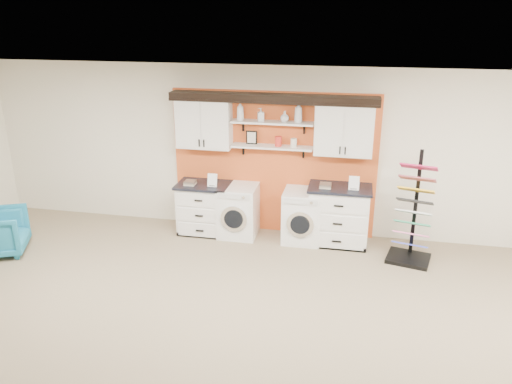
% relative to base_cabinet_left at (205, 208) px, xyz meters
% --- Properties ---
extents(ceiling, '(10.00, 10.00, 0.00)m').
position_rel_base_cabinet_left_xyz_m(ceiling, '(1.13, -3.64, 2.36)').
color(ceiling, white).
rests_on(ceiling, wall_back).
extents(wall_back, '(10.00, 0.00, 10.00)m').
position_rel_base_cabinet_left_xyz_m(wall_back, '(1.13, 0.36, 0.96)').
color(wall_back, beige).
rests_on(wall_back, floor).
extents(accent_panel, '(3.40, 0.07, 2.40)m').
position_rel_base_cabinet_left_xyz_m(accent_panel, '(1.13, 0.32, 0.76)').
color(accent_panel, '#CD5423').
rests_on(accent_panel, wall_back).
extents(upper_cabinet_left, '(0.90, 0.35, 0.84)m').
position_rel_base_cabinet_left_xyz_m(upper_cabinet_left, '(0.00, 0.15, 1.44)').
color(upper_cabinet_left, white).
rests_on(upper_cabinet_left, wall_back).
extents(upper_cabinet_right, '(0.90, 0.35, 0.84)m').
position_rel_base_cabinet_left_xyz_m(upper_cabinet_right, '(2.26, 0.15, 1.44)').
color(upper_cabinet_right, white).
rests_on(upper_cabinet_right, wall_back).
extents(shelf_lower, '(1.32, 0.28, 0.03)m').
position_rel_base_cabinet_left_xyz_m(shelf_lower, '(1.13, 0.16, 1.09)').
color(shelf_lower, white).
rests_on(shelf_lower, wall_back).
extents(shelf_upper, '(1.32, 0.28, 0.03)m').
position_rel_base_cabinet_left_xyz_m(shelf_upper, '(1.13, 0.16, 1.49)').
color(shelf_upper, white).
rests_on(shelf_upper, wall_back).
extents(crown_molding, '(3.30, 0.41, 0.13)m').
position_rel_base_cabinet_left_xyz_m(crown_molding, '(1.13, 0.17, 1.89)').
color(crown_molding, black).
rests_on(crown_molding, wall_back).
extents(picture_frame, '(0.18, 0.02, 0.22)m').
position_rel_base_cabinet_left_xyz_m(picture_frame, '(0.78, 0.21, 1.22)').
color(picture_frame, black).
rests_on(picture_frame, shelf_lower).
extents(canister_red, '(0.11, 0.11, 0.16)m').
position_rel_base_cabinet_left_xyz_m(canister_red, '(1.23, 0.16, 1.19)').
color(canister_red, red).
rests_on(canister_red, shelf_lower).
extents(canister_cream, '(0.10, 0.10, 0.14)m').
position_rel_base_cabinet_left_xyz_m(canister_cream, '(1.48, 0.16, 1.18)').
color(canister_cream, silver).
rests_on(canister_cream, shelf_lower).
extents(base_cabinet_left, '(0.89, 0.66, 0.88)m').
position_rel_base_cabinet_left_xyz_m(base_cabinet_left, '(0.00, 0.00, 0.00)').
color(base_cabinet_left, white).
rests_on(base_cabinet_left, floor).
extents(base_cabinet_right, '(1.00, 0.66, 0.98)m').
position_rel_base_cabinet_left_xyz_m(base_cabinet_right, '(2.26, -0.00, 0.05)').
color(base_cabinet_right, white).
rests_on(base_cabinet_right, floor).
extents(washer, '(0.63, 0.71, 0.87)m').
position_rel_base_cabinet_left_xyz_m(washer, '(0.60, -0.00, -0.00)').
color(washer, white).
rests_on(washer, floor).
extents(dryer, '(0.62, 0.71, 0.86)m').
position_rel_base_cabinet_left_xyz_m(dryer, '(1.68, -0.00, -0.01)').
color(dryer, white).
rests_on(dryer, floor).
extents(sample_rack, '(0.72, 0.65, 1.71)m').
position_rel_base_cabinet_left_xyz_m(sample_rack, '(3.37, -0.38, 0.10)').
color(sample_rack, black).
rests_on(sample_rack, floor).
extents(armchair, '(1.00, 0.99, 0.70)m').
position_rel_base_cabinet_left_xyz_m(armchair, '(-2.91, -1.40, -0.09)').
color(armchair, teal).
rests_on(armchair, floor).
extents(soap_bottle_a, '(0.13, 0.13, 0.30)m').
position_rel_base_cabinet_left_xyz_m(soap_bottle_a, '(0.61, 0.16, 1.66)').
color(soap_bottle_a, silver).
rests_on(soap_bottle_a, shelf_upper).
extents(soap_bottle_b, '(0.12, 0.12, 0.21)m').
position_rel_base_cabinet_left_xyz_m(soap_bottle_b, '(0.94, 0.16, 1.61)').
color(soap_bottle_b, silver).
rests_on(soap_bottle_b, shelf_upper).
extents(soap_bottle_c, '(0.19, 0.19, 0.17)m').
position_rel_base_cabinet_left_xyz_m(soap_bottle_c, '(1.32, 0.16, 1.59)').
color(soap_bottle_c, silver).
rests_on(soap_bottle_c, shelf_upper).
extents(soap_bottle_d, '(0.18, 0.18, 0.33)m').
position_rel_base_cabinet_left_xyz_m(soap_bottle_d, '(1.54, 0.16, 1.67)').
color(soap_bottle_d, silver).
rests_on(soap_bottle_d, shelf_upper).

